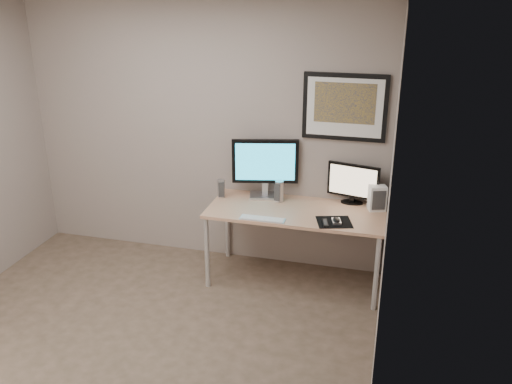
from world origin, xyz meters
TOP-DOWN VIEW (x-y plane):
  - floor at (0.00, 0.00)m, footprint 3.60×3.60m
  - room at (0.00, 0.45)m, footprint 3.60×3.60m
  - desk at (1.00, 1.35)m, footprint 1.60×0.70m
  - framed_art at (1.35, 1.68)m, footprint 0.75×0.04m
  - monitor_large at (0.65, 1.59)m, footprint 0.62×0.26m
  - monitor_tv at (1.47, 1.63)m, footprint 0.48×0.16m
  - speaker_left at (0.25, 1.48)m, footprint 0.09×0.09m
  - speaker_right at (0.81, 1.51)m, footprint 0.10×0.10m
  - keyboard at (0.76, 1.06)m, footprint 0.40×0.11m
  - mousepad at (1.37, 1.16)m, footprint 0.35×0.33m
  - mouse at (1.39, 1.15)m, footprint 0.09×0.13m
  - remote at (1.30, 1.11)m, footprint 0.08×0.17m
  - fan_unit at (1.70, 1.53)m, footprint 0.18×0.15m

SIDE VIEW (x-z plane):
  - floor at x=0.00m, z-range 0.00..0.00m
  - desk at x=1.00m, z-range 0.30..1.03m
  - mousepad at x=1.37m, z-range 0.73..0.73m
  - keyboard at x=0.76m, z-range 0.73..0.74m
  - remote at x=1.30m, z-range 0.73..0.75m
  - mouse at x=1.39m, z-range 0.73..0.77m
  - speaker_left at x=0.25m, z-range 0.73..0.91m
  - speaker_right at x=0.81m, z-range 0.73..0.93m
  - fan_unit at x=1.70m, z-range 0.73..0.96m
  - monitor_tv at x=1.47m, z-range 0.74..1.12m
  - monitor_large at x=0.65m, z-range 0.76..1.33m
  - framed_art at x=1.35m, z-range 1.32..1.92m
  - room at x=0.00m, z-range -0.16..3.44m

